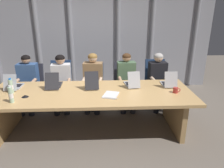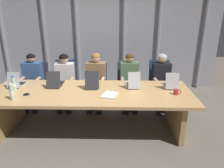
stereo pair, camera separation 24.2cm
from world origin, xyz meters
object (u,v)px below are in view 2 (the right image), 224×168
laptop_left_end (17,83)px  water_bottle_secondary (14,84)px  office_chair_right_mid (127,90)px  person_center (96,78)px  person_left_end (32,78)px  conference_mic_left_side (26,94)px  laptop_right_mid (133,83)px  office_chair_left_end (37,89)px  office_chair_center (96,89)px  person_left_mid (65,78)px  person_right_end (162,79)px  spiral_notepad (110,95)px  office_chair_left_mid (66,88)px  laptop_center (92,83)px  water_bottle_primary (12,92)px  office_chair_right_end (159,89)px  person_right_mid (129,79)px  laptop_left_mid (56,82)px  laptop_right_end (170,84)px

laptop_left_end → water_bottle_secondary: size_ratio=1.51×
office_chair_right_mid → person_center: size_ratio=0.79×
water_bottle_secondary → laptop_left_end: bearing=102.8°
person_left_end → conference_mic_left_side: bearing=16.7°
laptop_right_mid → office_chair_left_end: laptop_right_mid is taller
office_chair_center → person_left_mid: bearing=-69.4°
person_right_end → spiral_notepad: (-1.05, -1.04, 0.06)m
office_chair_left_end → office_chair_right_mid: bearing=97.0°
office_chair_left_mid → office_chair_center: 0.68m
laptop_center → conference_mic_left_side: laptop_center is taller
person_center → water_bottle_primary: 1.70m
laptop_center → person_left_mid: person_left_mid is taller
laptop_left_end → office_chair_right_mid: laptop_left_end is taller
office_chair_right_mid → laptop_right_mid: bearing=4.4°
laptop_left_end → person_right_end: (2.74, 0.63, -0.11)m
water_bottle_primary → conference_mic_left_side: 0.26m
person_left_mid → office_chair_center: bearing=99.9°
person_left_end → water_bottle_primary: bearing=8.5°
laptop_center → office_chair_left_end: bearing=54.9°
person_right_end → office_chair_right_mid: bearing=-107.0°
person_center → spiral_notepad: size_ratio=3.33×
office_chair_left_end → office_chair_left_mid: bearing=97.5°
office_chair_right_mid → office_chair_right_end: office_chair_right_end is taller
person_left_mid → water_bottle_primary: (-0.50, -1.24, 0.18)m
person_left_mid → conference_mic_left_side: (-0.37, -1.04, 0.07)m
person_right_mid → office_chair_left_mid: bearing=-98.6°
office_chair_left_mid → person_left_mid: person_left_mid is taller
laptop_right_mid → spiral_notepad: (-0.40, -0.44, -0.05)m
laptop_left_end → spiral_notepad: size_ratio=1.09×
spiral_notepad → conference_mic_left_side: bearing=-163.1°
laptop_right_mid → person_right_end: size_ratio=0.36×
spiral_notepad → office_chair_center: bearing=123.0°
laptop_left_mid → person_right_end: size_ratio=0.38×
office_chair_right_end → person_right_end: bearing=0.0°
person_center → laptop_right_mid: bearing=54.9°
water_bottle_primary → water_bottle_secondary: size_ratio=1.05×
office_chair_left_end → person_left_end: (-0.02, -0.16, 0.31)m
laptop_center → person_center: 0.64m
spiral_notepad → laptop_right_end: bearing=38.6°
person_right_mid → conference_mic_left_side: size_ratio=10.71×
laptop_left_mid → office_chair_left_end: 1.09m
office_chair_left_mid → water_bottle_secondary: (-0.61, -1.02, 0.47)m
person_left_mid → person_right_end: (2.04, -0.00, 0.00)m
person_left_mid → laptop_left_mid: bearing=-5.0°
person_left_end → water_bottle_secondary: (0.04, -0.86, 0.18)m
laptop_right_end → person_right_mid: size_ratio=0.33×
office_chair_left_end → spiral_notepad: 2.08m
laptop_center → office_chair_left_end: (-1.33, 0.79, -0.43)m
person_left_mid → spiral_notepad: bearing=39.5°
laptop_right_end → office_chair_left_mid: bearing=71.1°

